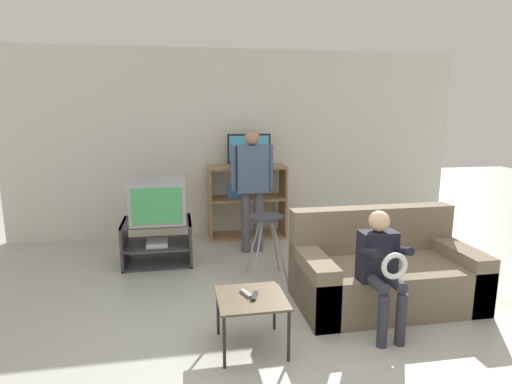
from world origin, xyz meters
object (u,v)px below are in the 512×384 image
at_px(remote_control_white, 246,293).
at_px(person_standing_adult, 252,180).
at_px(tv_stand, 158,242).
at_px(person_seated_child, 381,263).
at_px(television_main, 158,200).
at_px(media_shelf, 247,201).
at_px(snack_table, 251,302).
at_px(remote_control_black, 255,296).
at_px(television_flat, 249,151).
at_px(folding_stool, 266,228).
at_px(couch, 383,273).

distance_m(remote_control_white, person_standing_adult, 2.24).
distance_m(tv_stand, person_seated_child, 2.70).
height_order(television_main, remote_control_white, television_main).
relative_size(media_shelf, snack_table, 2.10).
bearing_deg(snack_table, remote_control_black, -19.42).
bearing_deg(television_main, media_shelf, 35.84).
bearing_deg(television_main, television_flat, 35.76).
bearing_deg(folding_stool, media_shelf, 88.57).
xyz_separation_m(television_main, television_flat, (1.21, 0.87, 0.47)).
relative_size(snack_table, couch, 0.31).
distance_m(remote_control_black, couch, 1.45).
bearing_deg(remote_control_black, couch, 42.93).
bearing_deg(couch, snack_table, -157.77).
bearing_deg(tv_stand, remote_control_white, -69.04).
distance_m(media_shelf, person_standing_adult, 0.76).
xyz_separation_m(remote_control_white, person_seated_child, (1.09, 0.00, 0.17)).
distance_m(remote_control_black, person_seated_child, 1.05).
relative_size(television_main, remote_control_black, 4.28).
height_order(tv_stand, television_main, television_main).
bearing_deg(television_main, remote_control_black, -68.81).
bearing_deg(television_flat, remote_control_black, -98.66).
relative_size(snack_table, person_seated_child, 0.51).
height_order(media_shelf, couch, media_shelf).
bearing_deg(tv_stand, person_seated_child, -46.62).
bearing_deg(snack_table, television_main, 110.68).
height_order(snack_table, couch, couch).
bearing_deg(person_standing_adult, snack_table, -100.02).
relative_size(snack_table, remote_control_white, 3.56).
height_order(snack_table, remote_control_white, remote_control_white).
bearing_deg(remote_control_black, person_seated_child, 23.14).
height_order(tv_stand, television_flat, television_flat).
xyz_separation_m(folding_stool, person_seated_child, (0.68, -1.24, 0.02)).
height_order(folding_stool, remote_control_white, folding_stool).
relative_size(remote_control_black, person_seated_child, 0.14).
bearing_deg(person_standing_adult, couch, -59.57).
xyz_separation_m(snack_table, remote_control_black, (0.02, -0.01, 0.05)).
xyz_separation_m(media_shelf, snack_table, (-0.42, -2.83, -0.15)).
bearing_deg(remote_control_white, person_standing_adult, 59.89).
height_order(television_main, television_flat, television_flat).
distance_m(television_flat, remote_control_white, 2.96).
relative_size(tv_stand, folding_stool, 1.12).
xyz_separation_m(tv_stand, person_seated_child, (1.84, -1.95, 0.34)).
bearing_deg(folding_stool, couch, -37.11).
relative_size(television_main, television_flat, 1.03).
relative_size(media_shelf, remote_control_white, 7.48).
bearing_deg(person_seated_child, remote_control_black, -176.90).
bearing_deg(television_flat, couch, -68.91).
relative_size(couch, person_standing_adult, 1.06).
distance_m(television_main, person_standing_adult, 1.17).
bearing_deg(television_main, snack_table, -69.32).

